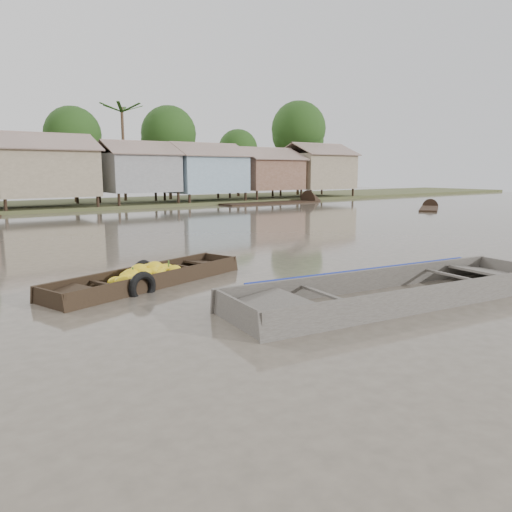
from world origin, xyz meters
TOP-DOWN VIEW (x-y plane):
  - ground at (0.00, 0.00)m, footprint 120.00×120.00m
  - riverbank at (3.03, 31.86)m, footprint 120.00×12.47m
  - banana_boat at (-1.39, 3.54)m, footprint 5.61×2.88m
  - viewer_boat at (2.43, -1.02)m, footprint 8.18×3.09m
  - distant_boats at (8.62, 24.15)m, footprint 47.27×14.87m

SIDE VIEW (x-z plane):
  - distant_boats at x=8.62m, z-range -0.22..0.12m
  - ground at x=0.00m, z-range 0.00..0.00m
  - viewer_boat at x=2.43m, z-range -0.25..0.39m
  - banana_boat at x=-1.39m, z-range -0.25..0.54m
  - riverbank at x=3.03m, z-range -2.04..8.18m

